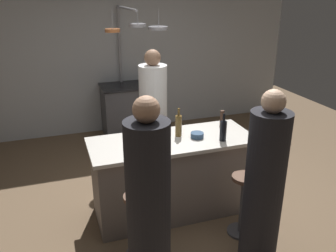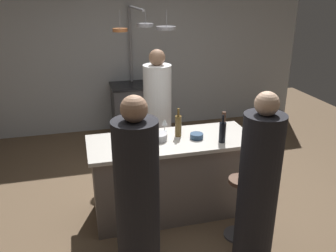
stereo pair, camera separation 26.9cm
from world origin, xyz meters
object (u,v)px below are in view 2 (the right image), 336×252
Objects in this scene: guest_left at (138,204)px; wine_bottle_white at (140,124)px; bar_stool_left at (132,222)px; wine_bottle_amber at (178,126)px; chef at (158,119)px; mixing_bowl_steel at (158,137)px; wine_glass_by_chef at (165,123)px; mixing_bowl_blue at (197,136)px; bar_stool_right at (240,205)px; wine_bottle_red at (139,141)px; wine_bottle_dark at (222,132)px; stove_range at (135,109)px; guest_right at (258,190)px; pepper_mill at (224,121)px; wine_glass_near_left_guest at (142,131)px.

guest_left is 1.22m from wine_bottle_white.
wine_bottle_amber reaches higher than bar_stool_left.
chef is 8.61× the size of mixing_bowl_steel.
wine_glass_by_chef is (0.54, 0.86, 0.63)m from bar_stool_left.
chef is 0.93m from mixing_bowl_steel.
chef is at bearing 102.40° from mixing_bowl_blue.
wine_bottle_white is (-0.85, 0.83, 0.66)m from bar_stool_right.
bar_stool_right is 4.66× the size of wine_glass_by_chef.
wine_bottle_dark is (0.89, 0.02, -0.00)m from wine_bottle_red.
chef is 0.88m from wine_bottle_amber.
chef reaches higher than mixing_bowl_blue.
mixing_bowl_steel is (0.25, 0.25, -0.08)m from wine_bottle_red.
mixing_bowl_blue reaches higher than bar_stool_right.
wine_bottle_white reaches higher than bar_stool_left.
mixing_bowl_blue is (0.29, -0.29, -0.08)m from wine_glass_by_chef.
wine_bottle_white is 0.26m from mixing_bowl_steel.
wine_bottle_red reaches higher than stove_range.
guest_left reaches higher than stove_range.
bar_stool_left is 1.30m from wine_bottle_dark.
stove_range reaches higher than bar_stool_left.
wine_bottle_red is at bearing -134.93° from mixing_bowl_steel.
wine_bottle_dark is at bearing -79.29° from stove_range.
wine_glass_by_chef is at bearing 58.08° from bar_stool_left.
guest_right reaches higher than pepper_mill.
wine_glass_near_left_guest is 0.73× the size of mixing_bowl_steel.
wine_bottle_red is 0.57m from wine_bottle_amber.
guest_right is 11.44× the size of wine_glass_near_left_guest.
stove_range is 2.47m from wine_glass_near_left_guest.
bar_stool_left is at bearing -133.06° from wine_bottle_amber.
stove_range is 2.55m from mixing_bowl_blue.
wine_bottle_amber is (0.65, 0.70, 0.65)m from bar_stool_left.
mixing_bowl_steel is at bearing 57.62° from bar_stool_left.
guest_right is 8.35× the size of mixing_bowl_steel.
wine_bottle_dark is at bearing 21.79° from bar_stool_left.
guest_left is at bearing -143.92° from wine_bottle_dark.
bar_stool_left is (-0.55, -3.07, -0.07)m from stove_range.
wine_bottle_red is 2.10× the size of wine_glass_near_left_guest.
guest_right is at bearing -95.12° from bar_stool_right.
wine_bottle_amber reaches higher than mixing_bowl_blue.
guest_left is at bearing -88.46° from bar_stool_left.
pepper_mill is at bearing -3.72° from wine_bottle_white.
wine_bottle_white is 0.63m from mixing_bowl_blue.
mixing_bowl_blue is (0.82, 0.92, 0.14)m from guest_left.
guest_right is at bearing -97.26° from pepper_mill.
chef is 2.53× the size of bar_stool_right.
pepper_mill reaches higher than mixing_bowl_blue.
bar_stool_left is (-0.61, -1.54, -0.42)m from chef.
wine_glass_near_left_guest is 0.59m from mixing_bowl_blue.
wine_bottle_dark is (0.44, -1.12, 0.22)m from chef.
guest_left reaches higher than wine_bottle_red.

